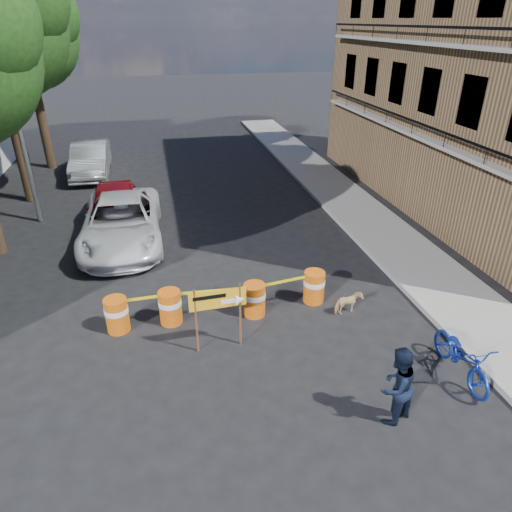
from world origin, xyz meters
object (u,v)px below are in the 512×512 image
detour_sign (225,303)px  bicycle (467,339)px  pedestrian (396,386)px  suv_white (122,222)px  sedan_red (115,207)px  barrel_mid_left (170,306)px  dog (348,303)px  sedan_silver (91,159)px  barrel_far_right (314,286)px  barrel_mid_right (254,299)px  barrel_far_left (117,314)px

detour_sign → bicycle: size_ratio=0.84×
pedestrian → suv_white: bearing=-84.2°
bicycle → sedan_red: 12.41m
barrel_mid_left → dog: size_ratio=1.25×
sedan_silver → barrel_mid_left: bearing=-77.4°
barrel_far_right → sedan_silver: (-6.96, 13.26, 0.31)m
bicycle → dog: bicycle is taller
barrel_far_right → pedestrian: (0.11, -4.27, 0.36)m
bicycle → dog: bearing=119.3°
pedestrian → sedan_silver: bearing=-92.1°
dog → pedestrian: bearing=158.1°
dog → barrel_mid_right: bearing=66.0°
barrel_far_right → pedestrian: size_ratio=0.54×
pedestrian → sedan_silver: (-7.07, 17.53, -0.05)m
barrel_far_right → sedan_silver: sedan_silver is taller
barrel_far_right → suv_white: 7.14m
barrel_mid_left → sedan_silver: size_ratio=0.19×
barrel_far_right → bicycle: size_ratio=0.46×
barrel_far_right → bicycle: 4.10m
barrel_far_right → bicycle: (2.10, -3.48, 0.52)m
barrel_far_left → bicycle: 7.96m
barrel_far_left → barrel_mid_right: (3.43, -0.07, 0.00)m
detour_sign → pedestrian: bearing=-48.3°
sedan_red → detour_sign: bearing=-72.3°
bicycle → barrel_far_right: bearing=123.0°
barrel_mid_right → pedestrian: 4.41m
pedestrian → sedan_silver: pedestrian is taller
suv_white → barrel_far_right: bearing=-42.9°
sedan_silver → barrel_mid_right: bearing=-69.3°
barrel_mid_right → barrel_far_right: same height
sedan_red → sedan_silver: (-1.50, 6.91, 0.00)m
bicycle → barrel_far_left: bearing=157.6°
dog → sedan_silver: bearing=16.1°
pedestrian → barrel_far_right: bearing=-112.6°
barrel_far_left → bicycle: bicycle is taller
barrel_far_left → suv_white: 5.12m
bicycle → suv_white: size_ratio=0.35×
dog → suv_white: bearing=33.4°
barrel_mid_left → sedan_silver: sedan_silver is taller
bicycle → suv_white: bicycle is taller
suv_white → sedan_silver: (-1.79, 8.35, 0.00)m
barrel_far_left → pedestrian: size_ratio=0.54×
pedestrian → barrel_mid_left: bearing=-70.3°
barrel_mid_left → barrel_far_right: same height
barrel_mid_right → barrel_far_right: (1.71, 0.27, 0.00)m
detour_sign → dog: (3.34, 0.67, -0.90)m
bicycle → dog: 3.14m
detour_sign → pedestrian: 3.98m
barrel_mid_left → pedestrian: 5.73m
barrel_far_left → barrel_mid_left: (1.29, 0.06, 0.00)m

